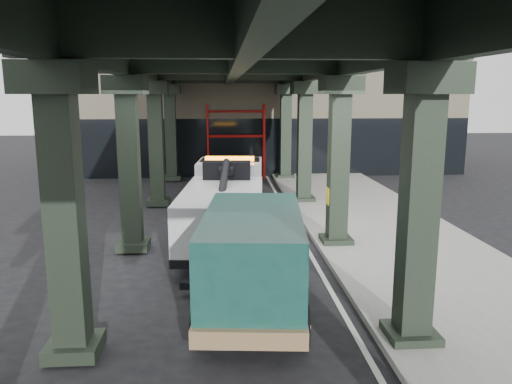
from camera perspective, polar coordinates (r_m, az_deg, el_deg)
name	(u,v)px	position (r m, az deg, el deg)	size (l,w,h in m)	color
ground	(254,272)	(13.03, -0.23, -9.08)	(90.00, 90.00, 0.00)	black
sidewalk	(397,243)	(15.79, 15.87, -5.59)	(5.00, 40.00, 0.15)	gray
lane_stripe	(306,247)	(15.11, 5.75, -6.25)	(0.12, 38.00, 0.01)	silver
viaduct	(235,59)	(14.24, -2.46, 14.98)	(7.40, 32.00, 6.40)	black
building	(265,102)	(32.33, 0.98, 10.23)	(22.00, 10.00, 8.00)	#C6B793
scaffolding	(236,139)	(26.97, -2.30, 6.02)	(3.08, 0.88, 4.00)	#B8120E
tow_truck	(227,201)	(15.53, -3.39, -1.01)	(2.80, 7.92, 2.55)	black
towed_van	(253,255)	(10.61, -0.31, -7.25)	(2.54, 5.46, 2.15)	#12423A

